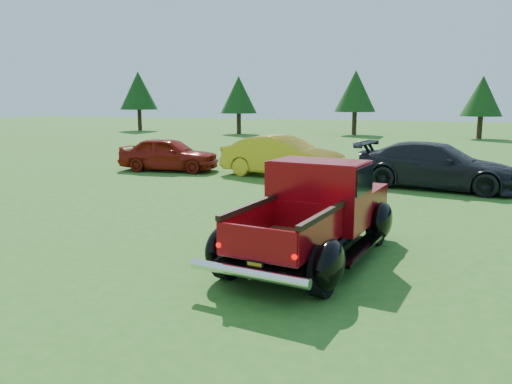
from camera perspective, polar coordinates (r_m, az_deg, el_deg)
ground at (r=9.80m, az=-0.35°, el=-5.62°), size 120.00×120.00×0.00m
tree_far_west at (r=46.34m, az=-13.28°, el=11.20°), size 3.33×3.33×5.20m
tree_west at (r=40.80m, az=-1.99°, el=11.03°), size 2.94×2.94×4.60m
tree_mid_left at (r=40.33m, az=11.30°, el=11.23°), size 3.20×3.20×5.00m
tree_mid_right at (r=38.92m, az=24.43°, el=9.94°), size 2.82×2.82×4.40m
pickup_truck at (r=8.88m, az=7.14°, el=-2.08°), size 2.65×4.74×1.69m
show_car_red at (r=19.68m, az=-9.93°, el=4.30°), size 3.97×1.94×1.30m
show_car_yellow at (r=17.89m, az=3.05°, el=4.08°), size 4.61×2.25×1.46m
show_car_grey at (r=16.48m, az=19.92°, el=2.85°), size 5.18×2.88×1.42m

